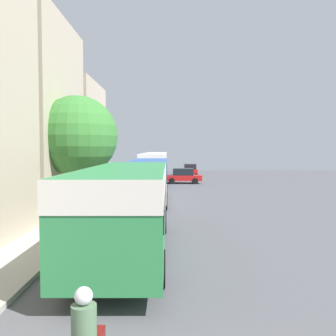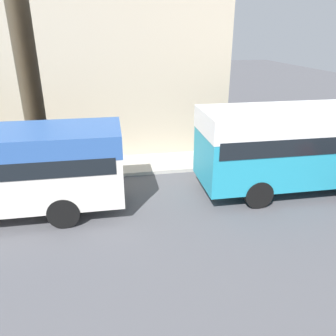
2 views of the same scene
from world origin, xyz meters
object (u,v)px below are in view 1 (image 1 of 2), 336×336
(bus_lead, at_px, (129,198))
(car_crossing, at_px, (184,176))
(pedestrian_near_curb, at_px, (71,214))
(bus_third_in_line, at_px, (155,165))
(bus_rear, at_px, (158,161))
(car_far_curb, at_px, (191,169))
(bus_following, at_px, (150,175))

(bus_lead, distance_m, car_crossing, 26.68)
(pedestrian_near_curb, bearing_deg, bus_third_in_line, 83.30)
(bus_rear, bearing_deg, car_far_curb, 38.77)
(bus_rear, relative_size, car_far_curb, 2.29)
(bus_rear, distance_m, pedestrian_near_curb, 33.24)
(bus_rear, relative_size, car_crossing, 2.33)
(bus_following, height_order, bus_third_in_line, bus_third_in_line)
(bus_following, bearing_deg, pedestrian_near_curb, -105.76)
(car_crossing, bearing_deg, pedestrian_near_curb, 166.64)
(bus_following, xyz_separation_m, car_far_curb, (4.37, 26.82, -1.09))
(bus_rear, bearing_deg, bus_lead, -89.89)
(bus_following, xyz_separation_m, car_crossing, (2.88, 13.98, -1.07))
(car_far_curb, bearing_deg, pedestrian_near_curb, -101.04)
(bus_rear, xyz_separation_m, car_crossing, (3.06, -9.18, -1.24))
(bus_third_in_line, relative_size, bus_rear, 1.00)
(car_far_curb, height_order, pedestrian_near_curb, pedestrian_near_curb)
(bus_third_in_line, height_order, car_crossing, bus_third_in_line)
(pedestrian_near_curb, bearing_deg, car_crossing, 76.64)
(bus_third_in_line, bearing_deg, bus_following, -89.15)
(bus_following, distance_m, bus_rear, 23.16)
(bus_lead, height_order, car_crossing, bus_lead)
(bus_lead, distance_m, car_far_curb, 39.60)
(bus_third_in_line, bearing_deg, pedestrian_near_curb, -96.70)
(bus_lead, distance_m, bus_following, 12.51)
(bus_lead, bearing_deg, pedestrian_near_curb, 136.49)
(bus_third_in_line, distance_m, bus_rear, 10.78)
(bus_following, relative_size, bus_rear, 1.11)
(bus_third_in_line, bearing_deg, car_far_curb, 72.50)
(car_crossing, bearing_deg, bus_following, 168.37)
(car_far_curb, bearing_deg, bus_following, -99.25)
(bus_third_in_line, distance_m, car_crossing, 3.67)
(car_far_curb, xyz_separation_m, pedestrian_near_curb, (-7.18, -36.78, 0.16))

